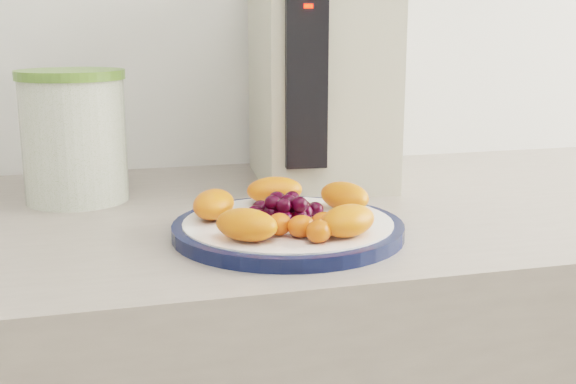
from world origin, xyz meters
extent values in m
cylinder|color=#0E1637|center=(0.01, 1.07, 0.91)|extent=(0.26, 0.26, 0.01)
cylinder|color=white|center=(0.01, 1.07, 0.91)|extent=(0.23, 0.23, 0.02)
cylinder|color=#425A12|center=(-0.21, 1.30, 0.98)|extent=(0.17, 0.17, 0.16)
cylinder|color=#557B31|center=(-0.21, 1.30, 1.07)|extent=(0.17, 0.17, 0.01)
cube|color=#BBB69E|center=(0.14, 1.35, 1.06)|extent=(0.20, 0.27, 0.31)
cube|color=black|center=(0.08, 1.22, 1.06)|extent=(0.06, 0.02, 0.23)
cube|color=#FF0C05|center=(0.08, 1.21, 1.15)|extent=(0.01, 0.01, 0.01)
ellipsoid|color=#F05216|center=(0.09, 1.10, 0.93)|extent=(0.07, 0.08, 0.03)
ellipsoid|color=#F05216|center=(0.02, 1.15, 0.93)|extent=(0.07, 0.05, 0.03)
ellipsoid|color=#F05216|center=(-0.06, 1.10, 0.93)|extent=(0.07, 0.08, 0.03)
ellipsoid|color=#F05216|center=(-0.05, 1.01, 0.93)|extent=(0.08, 0.08, 0.03)
ellipsoid|color=#F05216|center=(0.06, 1.00, 0.93)|extent=(0.08, 0.07, 0.03)
ellipsoid|color=black|center=(0.01, 1.07, 0.93)|extent=(0.02, 0.02, 0.02)
ellipsoid|color=black|center=(0.03, 1.07, 0.93)|extent=(0.02, 0.02, 0.02)
ellipsoid|color=black|center=(0.02, 1.08, 0.93)|extent=(0.02, 0.02, 0.02)
ellipsoid|color=black|center=(0.00, 1.08, 0.93)|extent=(0.02, 0.02, 0.02)
ellipsoid|color=black|center=(-0.01, 1.07, 0.93)|extent=(0.02, 0.02, 0.02)
ellipsoid|color=black|center=(0.00, 1.05, 0.93)|extent=(0.02, 0.02, 0.02)
ellipsoid|color=black|center=(0.02, 1.05, 0.93)|extent=(0.02, 0.02, 0.02)
ellipsoid|color=black|center=(0.05, 1.08, 0.93)|extent=(0.02, 0.02, 0.02)
ellipsoid|color=black|center=(0.04, 1.09, 0.93)|extent=(0.02, 0.02, 0.02)
ellipsoid|color=black|center=(0.02, 1.10, 0.93)|extent=(0.02, 0.02, 0.02)
ellipsoid|color=black|center=(0.00, 1.10, 0.93)|extent=(0.02, 0.02, 0.02)
ellipsoid|color=black|center=(-0.01, 1.09, 0.93)|extent=(0.02, 0.02, 0.02)
ellipsoid|color=black|center=(-0.02, 1.08, 0.93)|extent=(0.02, 0.02, 0.02)
ellipsoid|color=black|center=(-0.02, 1.06, 0.93)|extent=(0.02, 0.02, 0.02)
ellipsoid|color=black|center=(0.01, 1.07, 0.94)|extent=(0.02, 0.02, 0.02)
ellipsoid|color=black|center=(0.02, 1.08, 0.94)|extent=(0.02, 0.02, 0.02)
ellipsoid|color=black|center=(0.00, 1.08, 0.94)|extent=(0.02, 0.02, 0.02)
ellipsoid|color=black|center=(0.00, 1.07, 0.94)|extent=(0.02, 0.02, 0.02)
ellipsoid|color=black|center=(0.00, 1.05, 0.94)|extent=(0.02, 0.02, 0.02)
ellipsoid|color=black|center=(0.02, 1.05, 0.94)|extent=(0.02, 0.02, 0.02)
ellipsoid|color=#EB4C17|center=(0.01, 1.00, 0.93)|extent=(0.03, 0.03, 0.02)
ellipsoid|color=#EB4C17|center=(0.03, 1.01, 0.93)|extent=(0.04, 0.03, 0.02)
ellipsoid|color=#EB4C17|center=(0.02, 0.98, 0.93)|extent=(0.04, 0.04, 0.02)
ellipsoid|color=#EB4C17|center=(-0.01, 1.02, 0.93)|extent=(0.04, 0.04, 0.02)
camera|label=1|loc=(-0.19, 0.33, 1.13)|focal=45.00mm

